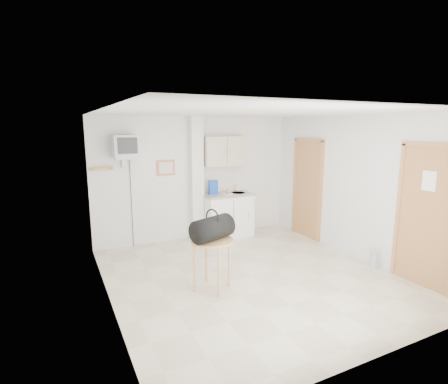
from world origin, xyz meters
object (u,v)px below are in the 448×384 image
round_table (212,247)px  crt_television (125,147)px  duffel_bag (212,228)px  water_bottle (374,259)px

round_table → crt_television: bearing=108.6°
round_table → duffel_bag: bearing=-97.9°
round_table → water_bottle: round_table is taller
duffel_bag → round_table: bearing=60.4°
water_bottle → round_table: bearing=169.8°
crt_television → duffel_bag: crt_television is taller
crt_television → round_table: 2.61m
water_bottle → crt_television: bearing=142.5°
crt_television → round_table: bearing=-71.4°
crt_television → round_table: (0.72, -2.15, -1.30)m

